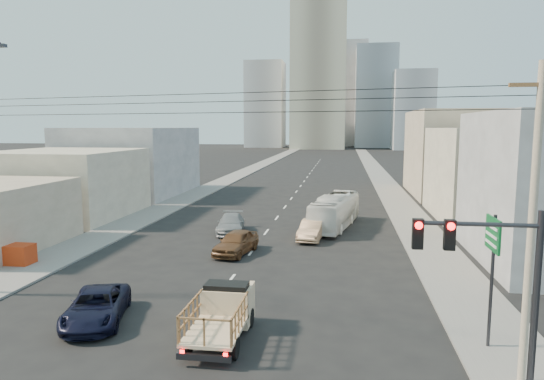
% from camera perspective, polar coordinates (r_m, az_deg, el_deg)
% --- Properties ---
extents(ground, '(420.00, 420.00, 0.00)m').
position_cam_1_polar(ground, '(19.14, -10.70, -17.67)').
color(ground, black).
rests_on(ground, ground).
extents(sidewalk_left, '(3.50, 180.00, 0.12)m').
position_cam_1_polar(sidewalk_left, '(88.48, -3.06, 2.20)').
color(sidewalk_left, slate).
rests_on(sidewalk_left, ground).
extents(sidewalk_right, '(3.50, 180.00, 0.12)m').
position_cam_1_polar(sidewalk_right, '(86.91, 12.31, 1.95)').
color(sidewalk_right, slate).
rests_on(sidewalk_right, ground).
extents(lane_dashes, '(0.15, 104.00, 0.01)m').
position_cam_1_polar(lane_dashes, '(70.05, 3.61, 0.78)').
color(lane_dashes, silver).
rests_on(lane_dashes, ground).
extents(flatbed_pickup, '(1.95, 4.41, 1.90)m').
position_cam_1_polar(flatbed_pickup, '(19.21, -5.95, -13.93)').
color(flatbed_pickup, beige).
rests_on(flatbed_pickup, ground).
extents(navy_pickup, '(3.37, 5.15, 1.32)m').
position_cam_1_polar(navy_pickup, '(21.99, -19.95, -12.76)').
color(navy_pickup, black).
rests_on(navy_pickup, ground).
extents(city_bus, '(4.06, 9.75, 2.65)m').
position_cam_1_polar(city_bus, '(39.45, 7.40, -2.51)').
color(city_bus, silver).
rests_on(city_bus, ground).
extents(sedan_brown, '(2.57, 4.67, 1.50)m').
position_cam_1_polar(sedan_brown, '(31.28, -4.24, -6.15)').
color(sedan_brown, brown).
rests_on(sedan_brown, ground).
extents(sedan_tan, '(1.99, 4.42, 1.41)m').
position_cam_1_polar(sedan_tan, '(35.22, 4.72, -4.70)').
color(sedan_tan, tan).
rests_on(sedan_tan, ground).
extents(sedan_grey, '(2.62, 5.01, 1.39)m').
position_cam_1_polar(sedan_grey, '(37.51, -4.87, -3.97)').
color(sedan_grey, gray).
rests_on(sedan_grey, ground).
extents(traffic_signal, '(3.23, 0.35, 6.00)m').
position_cam_1_polar(traffic_signal, '(14.00, 24.71, -9.86)').
color(traffic_signal, '#2D2D33').
rests_on(traffic_signal, ground).
extents(green_sign, '(0.18, 1.60, 5.00)m').
position_cam_1_polar(green_sign, '(19.11, 24.51, -6.37)').
color(green_sign, '#2D2D33').
rests_on(green_sign, ground).
extents(utility_pole, '(1.80, 0.24, 10.00)m').
position_cam_1_polar(utility_pole, '(16.60, 28.26, -3.50)').
color(utility_pole, tan).
rests_on(utility_pole, ground).
extents(overhead_wires, '(23.01, 5.02, 0.72)m').
position_cam_1_polar(overhead_wires, '(18.79, -9.84, 10.03)').
color(overhead_wires, black).
rests_on(overhead_wires, ground).
extents(crate_stack, '(1.80, 1.20, 1.14)m').
position_cam_1_polar(crate_stack, '(32.27, -27.81, -6.69)').
color(crate_stack, '#B83211').
rests_on(crate_stack, sidewalk_left).
extents(bldg_right_mid, '(11.00, 14.00, 8.00)m').
position_cam_1_polar(bldg_right_mid, '(46.57, 25.47, 1.67)').
color(bldg_right_mid, '#A89E87').
rests_on(bldg_right_mid, ground).
extents(bldg_right_far, '(12.00, 16.00, 10.00)m').
position_cam_1_polar(bldg_right_far, '(62.05, 21.68, 4.05)').
color(bldg_right_far, tan).
rests_on(bldg_right_far, ground).
extents(bldg_left_mid, '(11.00, 12.00, 6.00)m').
position_cam_1_polar(bldg_left_mid, '(47.65, -23.05, 0.70)').
color(bldg_left_mid, '#A89E87').
rests_on(bldg_left_mid, ground).
extents(bldg_left_far, '(12.00, 16.00, 8.00)m').
position_cam_1_polar(bldg_left_far, '(61.00, -16.15, 3.29)').
color(bldg_left_far, gray).
rests_on(bldg_left_far, ground).
extents(high_rise_tower, '(20.00, 20.00, 60.00)m').
position_cam_1_polar(high_rise_tower, '(187.88, 5.56, 14.07)').
color(high_rise_tower, gray).
rests_on(high_rise_tower, ground).
extents(midrise_ne, '(16.00, 16.00, 40.00)m').
position_cam_1_polar(midrise_ne, '(202.06, 12.09, 10.63)').
color(midrise_ne, '#999CA2').
rests_on(midrise_ne, ground).
extents(midrise_nw, '(15.00, 15.00, 34.00)m').
position_cam_1_polar(midrise_nw, '(199.10, -0.77, 9.97)').
color(midrise_nw, '#999CA2').
rests_on(midrise_nw, ground).
extents(midrise_back, '(18.00, 18.00, 44.00)m').
position_cam_1_polar(midrise_back, '(216.79, 8.63, 11.01)').
color(midrise_back, gray).
rests_on(midrise_back, ground).
extents(midrise_east, '(14.00, 14.00, 28.00)m').
position_cam_1_polar(midrise_east, '(183.03, 16.23, 8.97)').
color(midrise_east, '#999CA2').
rests_on(midrise_east, ground).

